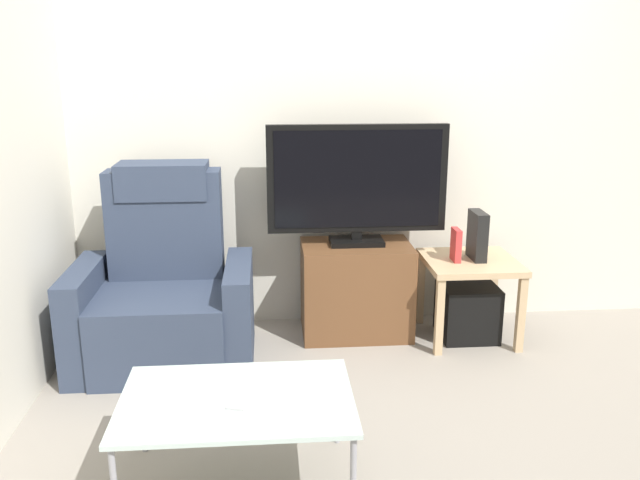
{
  "coord_description": "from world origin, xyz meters",
  "views": [
    {
      "loc": [
        -0.67,
        -2.93,
        1.65
      ],
      "look_at": [
        -0.39,
        0.5,
        0.7
      ],
      "focal_mm": 37.13,
      "sensor_mm": 36.0,
      "label": 1
    }
  ],
  "objects_px": {
    "recliner_armchair": "(164,294)",
    "cell_phone": "(240,400)",
    "subwoofer_box": "(467,311)",
    "game_console": "(477,235)",
    "side_table": "(470,272)",
    "coffee_table": "(237,403)",
    "book_upright": "(456,245)",
    "television": "(357,182)",
    "tv_stand": "(356,289)"
  },
  "relations": [
    {
      "from": "tv_stand",
      "to": "side_table",
      "type": "height_order",
      "value": "tv_stand"
    },
    {
      "from": "side_table",
      "to": "book_upright",
      "type": "bearing_deg",
      "value": -168.69
    },
    {
      "from": "recliner_armchair",
      "to": "cell_phone",
      "type": "bearing_deg",
      "value": -76.21
    },
    {
      "from": "book_upright",
      "to": "game_console",
      "type": "height_order",
      "value": "game_console"
    },
    {
      "from": "subwoofer_box",
      "to": "cell_phone",
      "type": "distance_m",
      "value": 1.93
    },
    {
      "from": "tv_stand",
      "to": "television",
      "type": "bearing_deg",
      "value": 90.0
    },
    {
      "from": "book_upright",
      "to": "cell_phone",
      "type": "xyz_separation_m",
      "value": [
        -1.22,
        -1.37,
        -0.2
      ]
    },
    {
      "from": "book_upright",
      "to": "game_console",
      "type": "distance_m",
      "value": 0.15
    },
    {
      "from": "game_console",
      "to": "coffee_table",
      "type": "height_order",
      "value": "game_console"
    },
    {
      "from": "coffee_table",
      "to": "television",
      "type": "bearing_deg",
      "value": 65.98
    },
    {
      "from": "television",
      "to": "recliner_armchair",
      "type": "distance_m",
      "value": 1.28
    },
    {
      "from": "television",
      "to": "recliner_armchair",
      "type": "bearing_deg",
      "value": -166.8
    },
    {
      "from": "subwoofer_box",
      "to": "side_table",
      "type": "bearing_deg",
      "value": 63.43
    },
    {
      "from": "tv_stand",
      "to": "recliner_armchair",
      "type": "relative_size",
      "value": 0.61
    },
    {
      "from": "coffee_table",
      "to": "book_upright",
      "type": "bearing_deg",
      "value": 47.4
    },
    {
      "from": "subwoofer_box",
      "to": "book_upright",
      "type": "relative_size",
      "value": 1.71
    },
    {
      "from": "recliner_armchair",
      "to": "coffee_table",
      "type": "xyz_separation_m",
      "value": [
        0.45,
        -1.23,
        -0.01
      ]
    },
    {
      "from": "subwoofer_box",
      "to": "game_console",
      "type": "distance_m",
      "value": 0.47
    },
    {
      "from": "game_console",
      "to": "book_upright",
      "type": "bearing_deg",
      "value": -167.47
    },
    {
      "from": "tv_stand",
      "to": "game_console",
      "type": "xyz_separation_m",
      "value": [
        0.7,
        -0.1,
        0.35
      ]
    },
    {
      "from": "game_console",
      "to": "cell_phone",
      "type": "xyz_separation_m",
      "value": [
        -1.35,
        -1.4,
        -0.24
      ]
    },
    {
      "from": "tv_stand",
      "to": "cell_phone",
      "type": "bearing_deg",
      "value": -113.42
    },
    {
      "from": "recliner_armchair",
      "to": "book_upright",
      "type": "xyz_separation_m",
      "value": [
        1.69,
        0.11,
        0.22
      ]
    },
    {
      "from": "coffee_table",
      "to": "game_console",
      "type": "bearing_deg",
      "value": 45.06
    },
    {
      "from": "recliner_armchair",
      "to": "cell_phone",
      "type": "xyz_separation_m",
      "value": [
        0.47,
        -1.25,
        0.02
      ]
    },
    {
      "from": "television",
      "to": "subwoofer_box",
      "type": "distance_m",
      "value": 1.04
    },
    {
      "from": "game_console",
      "to": "cell_phone",
      "type": "distance_m",
      "value": 1.96
    },
    {
      "from": "recliner_armchair",
      "to": "subwoofer_box",
      "type": "relative_size",
      "value": 3.26
    },
    {
      "from": "recliner_armchair",
      "to": "game_console",
      "type": "bearing_deg",
      "value": -2.14
    },
    {
      "from": "cell_phone",
      "to": "coffee_table",
      "type": "bearing_deg",
      "value": 133.31
    },
    {
      "from": "recliner_armchair",
      "to": "tv_stand",
      "type": "bearing_deg",
      "value": 5.59
    },
    {
      "from": "book_upright",
      "to": "coffee_table",
      "type": "height_order",
      "value": "book_upright"
    },
    {
      "from": "side_table",
      "to": "coffee_table",
      "type": "distance_m",
      "value": 1.9
    },
    {
      "from": "subwoofer_box",
      "to": "book_upright",
      "type": "height_order",
      "value": "book_upright"
    },
    {
      "from": "recliner_armchair",
      "to": "coffee_table",
      "type": "distance_m",
      "value": 1.31
    },
    {
      "from": "subwoofer_box",
      "to": "coffee_table",
      "type": "distance_m",
      "value": 1.91
    },
    {
      "from": "tv_stand",
      "to": "cell_phone",
      "type": "xyz_separation_m",
      "value": [
        -0.65,
        -1.5,
        0.11
      ]
    },
    {
      "from": "book_upright",
      "to": "cell_phone",
      "type": "relative_size",
      "value": 1.29
    },
    {
      "from": "recliner_armchair",
      "to": "coffee_table",
      "type": "height_order",
      "value": "recliner_armchair"
    },
    {
      "from": "subwoofer_box",
      "to": "book_upright",
      "type": "xyz_separation_m",
      "value": [
        -0.1,
        -0.02,
        0.42
      ]
    },
    {
      "from": "recliner_armchair",
      "to": "game_console",
      "type": "xyz_separation_m",
      "value": [
        1.82,
        0.14,
        0.26
      ]
    },
    {
      "from": "game_console",
      "to": "cell_phone",
      "type": "bearing_deg",
      "value": -134.05
    },
    {
      "from": "book_upright",
      "to": "game_console",
      "type": "relative_size",
      "value": 0.68
    },
    {
      "from": "television",
      "to": "side_table",
      "type": "relative_size",
      "value": 1.97
    },
    {
      "from": "television",
      "to": "tv_stand",
      "type": "bearing_deg",
      "value": -90.0
    },
    {
      "from": "subwoofer_box",
      "to": "recliner_armchair",
      "type": "bearing_deg",
      "value": -175.69
    },
    {
      "from": "recliner_armchair",
      "to": "side_table",
      "type": "bearing_deg",
      "value": -2.37
    },
    {
      "from": "tv_stand",
      "to": "television",
      "type": "height_order",
      "value": "television"
    },
    {
      "from": "cell_phone",
      "to": "television",
      "type": "bearing_deg",
      "value": 82.08
    },
    {
      "from": "subwoofer_box",
      "to": "cell_phone",
      "type": "xyz_separation_m",
      "value": [
        -1.32,
        -1.39,
        0.23
      ]
    }
  ]
}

